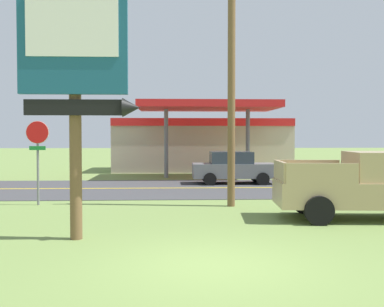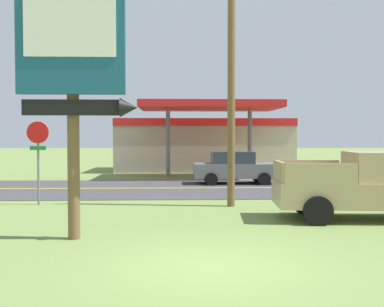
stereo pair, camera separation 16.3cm
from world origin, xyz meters
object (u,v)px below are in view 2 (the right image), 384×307
at_px(utility_pole, 231,62).
at_px(pickup_tan_parked_on_lawn, 369,186).
at_px(car_grey_near_lane, 235,168).
at_px(motel_sign, 74,65).
at_px(stop_sign, 38,147).
at_px(gas_station, 203,143).

height_order(utility_pole, pickup_tan_parked_on_lawn, utility_pole).
height_order(pickup_tan_parked_on_lawn, car_grey_near_lane, pickup_tan_parked_on_lawn).
height_order(motel_sign, stop_sign, motel_sign).
bearing_deg(motel_sign, pickup_tan_parked_on_lawn, 17.01).
relative_size(stop_sign, pickup_tan_parked_on_lawn, 0.55).
bearing_deg(stop_sign, motel_sign, -66.40).
height_order(motel_sign, pickup_tan_parked_on_lawn, motel_sign).
bearing_deg(utility_pole, motel_sign, -129.51).
xyz_separation_m(motel_sign, car_grey_near_lane, (5.33, 12.73, -3.20)).
xyz_separation_m(motel_sign, stop_sign, (-2.49, 5.71, -2.01)).
height_order(stop_sign, utility_pole, utility_pole).
height_order(motel_sign, gas_station, motel_sign).
height_order(motel_sign, utility_pole, utility_pole).
xyz_separation_m(stop_sign, utility_pole, (6.73, -0.57, 2.93)).
relative_size(gas_station, pickup_tan_parked_on_lawn, 2.25).
bearing_deg(stop_sign, pickup_tan_parked_on_lawn, -17.55).
bearing_deg(gas_station, pickup_tan_parked_on_lawn, -79.62).
relative_size(motel_sign, utility_pole, 0.65).
height_order(utility_pole, gas_station, utility_pole).
relative_size(motel_sign, car_grey_near_lane, 1.46).
bearing_deg(gas_station, stop_sign, -112.45).
height_order(gas_station, pickup_tan_parked_on_lawn, gas_station).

